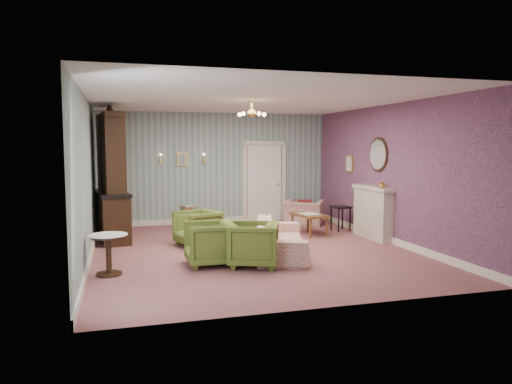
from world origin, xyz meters
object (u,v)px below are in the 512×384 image
object	(u,v)px
sofa_chintz	(280,232)
coffee_table	(309,224)
olive_chair_c	(198,227)
fireplace	(373,212)
olive_chair_b	(210,241)
dresser	(110,174)
pedestal_table	(109,255)
wingback_chair	(304,208)
side_table_black	(341,219)
olive_chair_a	(253,242)

from	to	relation	value
sofa_chintz	coffee_table	xyz separation A→B (m)	(1.29, 1.75, -0.19)
olive_chair_c	fireplace	distance (m)	3.83
olive_chair_b	dresser	size ratio (longest dim) A/B	0.28
pedestal_table	wingback_chair	bearing A→B (deg)	37.94
olive_chair_c	side_table_black	distance (m)	3.65
olive_chair_b	sofa_chintz	bearing A→B (deg)	107.56
fireplace	pedestal_table	world-z (taller)	fireplace
wingback_chair	fireplace	bearing A→B (deg)	140.99
dresser	side_table_black	xyz separation A→B (m)	(5.26, -0.36, -1.14)
pedestal_table	side_table_black	bearing A→B (deg)	26.29
coffee_table	side_table_black	xyz separation A→B (m)	(0.90, 0.23, 0.06)
sofa_chintz	dresser	xyz separation A→B (m)	(-3.06, 2.34, 1.01)
wingback_chair	dresser	world-z (taller)	dresser
olive_chair_b	dresser	distance (m)	3.39
wingback_chair	coffee_table	size ratio (longest dim) A/B	1.02
olive_chair_b	fireplace	distance (m)	4.10
sofa_chintz	side_table_black	distance (m)	2.96
pedestal_table	dresser	bearing A→B (deg)	90.00
olive_chair_a	coffee_table	distance (m)	3.18
olive_chair_a	side_table_black	xyz separation A→B (m)	(2.92, 2.68, -0.11)
fireplace	pedestal_table	bearing A→B (deg)	-164.31
olive_chair_a	olive_chair_b	world-z (taller)	olive_chair_a
dresser	side_table_black	bearing A→B (deg)	-13.14
olive_chair_c	coffee_table	distance (m)	2.72
olive_chair_b	coffee_table	size ratio (longest dim) A/B	0.86
side_table_black	olive_chair_a	bearing A→B (deg)	-137.47
side_table_black	wingback_chair	bearing A→B (deg)	113.83
olive_chair_b	wingback_chair	distance (m)	4.71
olive_chair_a	olive_chair_b	xyz separation A→B (m)	(-0.69, 0.27, -0.00)
olive_chair_a	wingback_chair	bearing A→B (deg)	168.16
coffee_table	pedestal_table	xyz separation A→B (m)	(-4.35, -2.37, 0.08)
olive_chair_a	fireplace	size ratio (longest dim) A/B	0.59
dresser	sofa_chintz	bearing A→B (deg)	-46.63
sofa_chintz	olive_chair_a	bearing A→B (deg)	150.66
wingback_chair	side_table_black	xyz separation A→B (m)	(0.49, -1.12, -0.13)
olive_chair_b	olive_chair_c	distance (m)	1.63
olive_chair_c	sofa_chintz	bearing A→B (deg)	28.78
dresser	fireplace	size ratio (longest dim) A/B	2.06
sofa_chintz	olive_chair_b	bearing A→B (deg)	123.61
fireplace	dresser	bearing A→B (deg)	165.63
olive_chair_c	olive_chair_b	bearing A→B (deg)	-21.72
dresser	side_table_black	size ratio (longest dim) A/B	4.82
dresser	pedestal_table	xyz separation A→B (m)	(0.00, -2.96, -1.12)
wingback_chair	fireplace	world-z (taller)	fireplace
pedestal_table	fireplace	bearing A→B (deg)	15.69
olive_chair_c	side_table_black	xyz separation A→B (m)	(3.56, 0.78, -0.10)
olive_chair_a	dresser	size ratio (longest dim) A/B	0.29
pedestal_table	olive_chair_b	bearing A→B (deg)	6.41
dresser	olive_chair_a	bearing A→B (deg)	-61.73
fireplace	side_table_black	distance (m)	1.11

